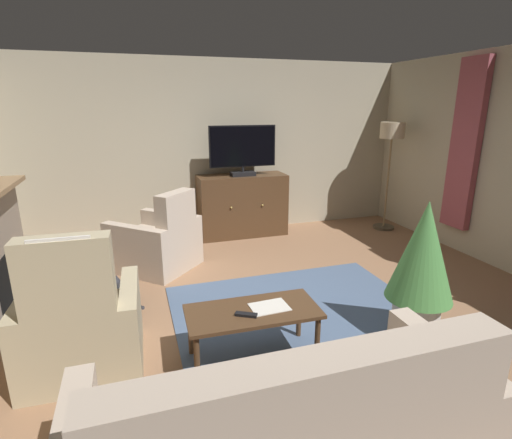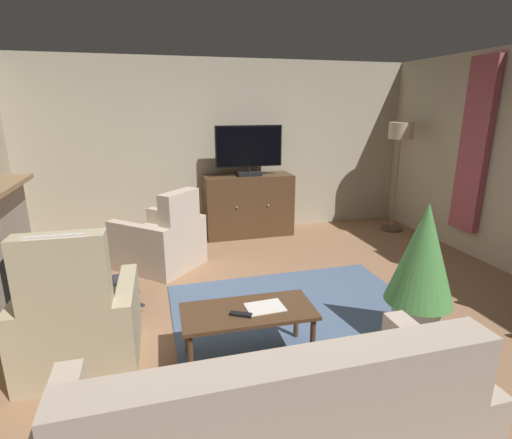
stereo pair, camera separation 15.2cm
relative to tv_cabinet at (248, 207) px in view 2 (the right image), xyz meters
The scene contains 14 objects.
ground_plane 2.55m from the tv_cabinet, 96.85° to the right, with size 6.66×6.18×0.04m, color #936B4C.
wall_back 0.99m from the tv_cabinet, 130.52° to the left, with size 6.66×0.10×2.68m, color #B2A88E.
curtain_panel_far 3.26m from the tv_cabinet, 30.37° to the right, with size 0.10×0.44×2.25m, color #A34C56.
rug_central 2.68m from the tv_cabinet, 93.03° to the right, with size 2.45×2.01×0.01m, color slate.
tv_cabinet is the anchor object (origin of this frame).
television 0.90m from the tv_cabinet, 90.00° to the right, with size 1.02×0.20×0.75m.
coffee_table 3.25m from the tv_cabinet, 104.23° to the right, with size 1.07×0.52×0.44m.
tv_remote 3.34m from the tv_cabinet, 105.18° to the right, with size 0.17×0.05×0.02m, color black.
folded_newspaper 3.21m from the tv_cabinet, 101.81° to the right, with size 0.30×0.22×0.01m, color silver.
armchair_beside_cabinet 3.55m from the tv_cabinet, 126.05° to the right, with size 0.89×0.84×1.19m.
armchair_by_fireplace 1.70m from the tv_cabinet, 144.69° to the right, with size 1.23×1.22×1.01m.
potted_plant_tall_palm_by_window 3.33m from the tv_cabinet, 78.02° to the right, with size 0.57×0.57×1.25m.
cat 2.57m from the tv_cabinet, 135.30° to the right, with size 0.38×0.63×0.24m.
floor_lamp 2.57m from the tv_cabinet, ahead, with size 0.38×0.38×1.74m.
Camera 2 is at (-1.18, -3.38, 2.00)m, focal length 27.78 mm.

